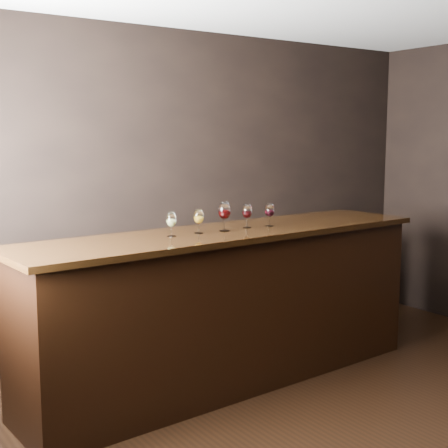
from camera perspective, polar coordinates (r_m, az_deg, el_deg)
ground at (r=4.38m, az=14.36°, el=-17.63°), size 5.00×5.00×0.00m
room_shell at (r=3.86m, az=11.72°, el=6.88°), size 5.02×4.52×2.81m
bar_counter at (r=4.78m, az=0.47°, el=-7.83°), size 3.29×0.90×1.14m
bar_top at (r=4.66m, az=0.48°, el=-0.83°), size 3.40×0.98×0.04m
back_bar_shelf at (r=5.84m, az=1.53°, el=-5.79°), size 2.67×0.40×0.96m
glass_white at (r=4.37m, az=-4.83°, el=0.34°), size 0.07×0.07×0.17m
glass_amber at (r=4.50m, az=-2.33°, el=0.62°), size 0.07×0.07×0.17m
glass_red_a at (r=4.60m, az=0.04°, el=1.15°), size 0.09×0.09×0.21m
glass_red_b at (r=4.76m, az=2.13°, el=1.12°), size 0.08×0.08×0.18m
glass_red_c at (r=4.87m, az=4.19°, el=1.20°), size 0.08×0.08×0.18m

